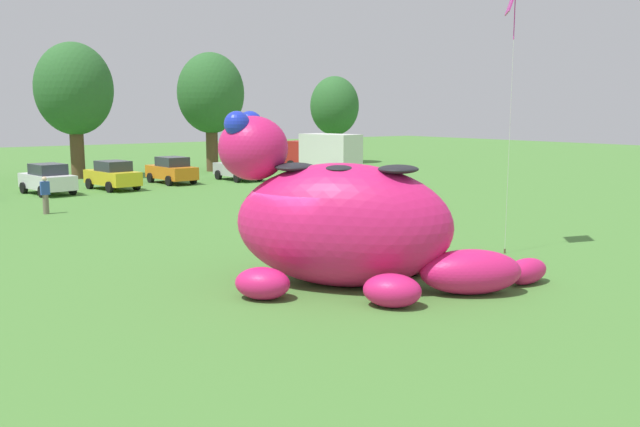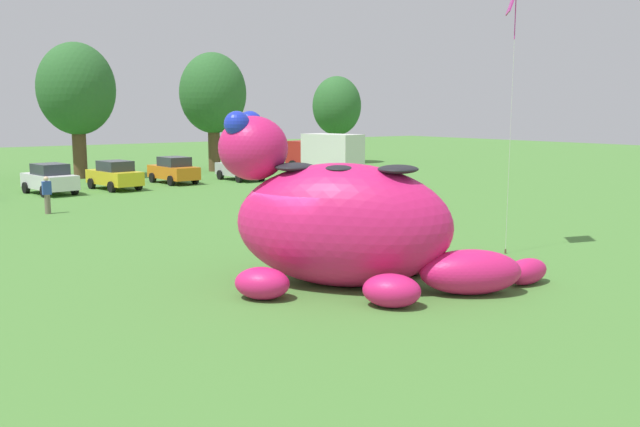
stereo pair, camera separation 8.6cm
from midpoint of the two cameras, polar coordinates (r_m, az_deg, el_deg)
name	(u,v)px [view 1 (the left image)]	position (r m, az deg, el deg)	size (l,w,h in m)	color
ground_plane	(307,284)	(18.36, -1.24, -5.94)	(160.00, 160.00, 0.00)	#4C8438
giant_inflatable_creature	(343,223)	(17.86, 1.81, -0.80)	(8.09, 7.11, 4.63)	#E01E6B
car_white	(48,179)	(40.84, -22.07, 2.72)	(2.37, 4.30, 1.72)	white
car_yellow	(113,175)	(41.95, -17.17, 3.11)	(2.36, 4.29, 1.72)	yellow
car_orange	(172,170)	(44.62, -12.47, 3.60)	(2.15, 4.21, 1.72)	orange
car_silver	(239,168)	(45.84, -6.93, 3.87)	(1.98, 4.12, 1.72)	#B7BABF
box_truck	(323,152)	(50.70, 0.25, 5.22)	(3.19, 6.64, 2.95)	#B2231E
tree_centre_left	(74,90)	(49.66, -20.10, 9.78)	(5.22, 5.22, 9.27)	brown
tree_centre	(211,94)	(53.10, -9.26, 9.94)	(5.11, 5.11, 9.06)	brown
tree_centre_right	(335,106)	(60.81, 1.20, 9.03)	(4.34, 4.34, 7.70)	brown
spectator_near_inflatable	(45,195)	(32.97, -22.25, 1.43)	(0.38, 0.26, 1.71)	#726656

